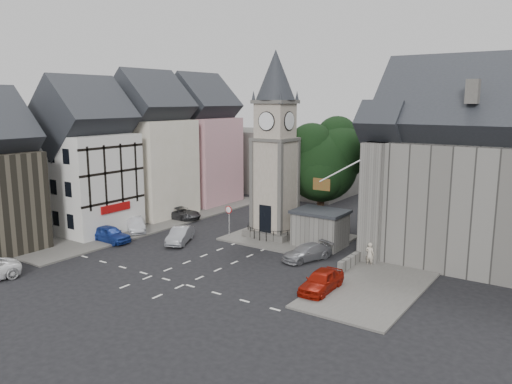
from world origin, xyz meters
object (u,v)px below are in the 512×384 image
Objects in this scene: pedestrian at (370,254)px; clock_tower at (275,146)px; car_west_blue at (110,234)px; car_east_red at (321,281)px; stone_shelter at (320,228)px.

clock_tower is at bearing -13.82° from pedestrian.
car_west_blue is (-10.71, -9.58, -7.42)m from clock_tower.
car_west_blue is at bearing 178.91° from car_east_red.
car_west_blue is 20.24m from car_east_red.
clock_tower is 8.15m from stone_shelter.
stone_shelter is at bearing -58.61° from car_west_blue.
car_east_red reaches higher than car_west_blue.
stone_shelter is 10.17m from car_east_red.
car_west_blue is 21.89m from pedestrian.
car_west_blue is at bearing -138.18° from clock_tower.
stone_shelter reaches higher than car_west_blue.
car_east_red is (4.73, -8.96, -0.84)m from stone_shelter.
car_east_red is 6.52m from pedestrian.
car_east_red is at bearing -62.17° from stone_shelter.
pedestrian is at bearing 83.00° from car_east_red.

